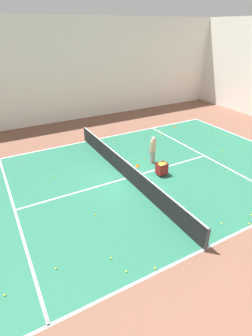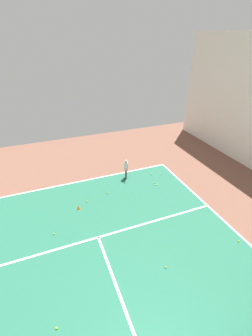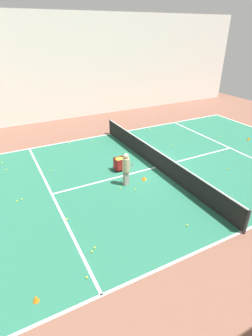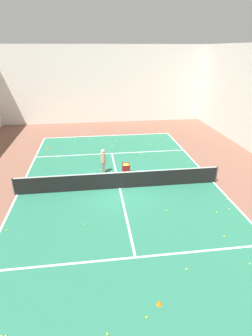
{
  "view_description": "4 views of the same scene",
  "coord_description": "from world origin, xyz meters",
  "px_view_note": "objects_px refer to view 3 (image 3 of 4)",
  "views": [
    {
      "loc": [
        10.74,
        -5.99,
        7.35
      ],
      "look_at": [
        0.0,
        0.0,
        0.65
      ],
      "focal_mm": 28.0,
      "sensor_mm": 36.0,
      "label": 1
    },
    {
      "loc": [
        1.42,
        1.22,
        7.68
      ],
      "look_at": [
        -2.94,
        -9.9,
        0.69
      ],
      "focal_mm": 24.0,
      "sensor_mm": 36.0,
      "label": 2
    },
    {
      "loc": [
        -10.66,
        7.46,
        6.82
      ],
      "look_at": [
        -0.85,
        2.3,
        0.93
      ],
      "focal_mm": 28.0,
      "sensor_mm": 36.0,
      "label": 3
    },
    {
      "loc": [
        -1.43,
        -13.73,
        7.68
      ],
      "look_at": [
        0.63,
        1.91,
        0.44
      ],
      "focal_mm": 28.0,
      "sensor_mm": 36.0,
      "label": 4
    }
  ],
  "objects_px": {
    "tennis_net": "(156,158)",
    "training_cone_0": "(36,298)",
    "coach_at_net": "(126,167)",
    "ball_cart": "(120,162)",
    "training_cone_1": "(248,138)"
  },
  "relations": [
    {
      "from": "tennis_net",
      "to": "training_cone_0",
      "type": "relative_size",
      "value": 53.94
    },
    {
      "from": "coach_at_net",
      "to": "tennis_net",
      "type": "bearing_deg",
      "value": 5.15
    },
    {
      "from": "coach_at_net",
      "to": "training_cone_0",
      "type": "height_order",
      "value": "coach_at_net"
    },
    {
      "from": "coach_at_net",
      "to": "training_cone_1",
      "type": "distance_m",
      "value": 10.4
    },
    {
      "from": "coach_at_net",
      "to": "ball_cart",
      "type": "distance_m",
      "value": 1.59
    },
    {
      "from": "tennis_net",
      "to": "coach_at_net",
      "type": "relative_size",
      "value": 7.19
    },
    {
      "from": "training_cone_0",
      "to": "tennis_net",
      "type": "bearing_deg",
      "value": -55.04
    },
    {
      "from": "tennis_net",
      "to": "training_cone_1",
      "type": "distance_m",
      "value": 8.01
    },
    {
      "from": "tennis_net",
      "to": "coach_at_net",
      "type": "distance_m",
      "value": 2.48
    },
    {
      "from": "ball_cart",
      "to": "training_cone_0",
      "type": "relative_size",
      "value": 3.35
    },
    {
      "from": "training_cone_1",
      "to": "training_cone_0",
      "type": "bearing_deg",
      "value": 110.11
    },
    {
      "from": "coach_at_net",
      "to": "training_cone_0",
      "type": "distance_m",
      "value": 6.86
    },
    {
      "from": "ball_cart",
      "to": "coach_at_net",
      "type": "bearing_deg",
      "value": 165.25
    },
    {
      "from": "tennis_net",
      "to": "training_cone_0",
      "type": "distance_m",
      "value": 9.15
    },
    {
      "from": "tennis_net",
      "to": "ball_cart",
      "type": "distance_m",
      "value": 2.01
    }
  ]
}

